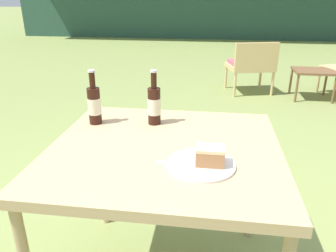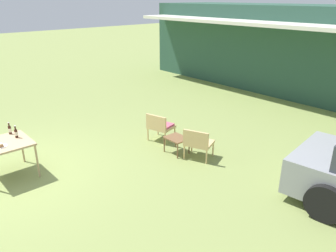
{
  "view_description": "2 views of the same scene",
  "coord_description": "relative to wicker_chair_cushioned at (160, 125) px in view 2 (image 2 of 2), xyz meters",
  "views": [
    {
      "loc": [
        0.18,
        -1.22,
        1.36
      ],
      "look_at": [
        0.0,
        0.1,
        0.81
      ],
      "focal_mm": 35.0,
      "sensor_mm": 36.0,
      "label": 1
    },
    {
      "loc": [
        6.66,
        -1.54,
        3.49
      ],
      "look_at": [
        1.78,
        2.79,
        0.9
      ],
      "focal_mm": 35.0,
      "sensor_mm": 36.0,
      "label": 2
    }
  ],
  "objects": [
    {
      "name": "ground_plane",
      "position": [
        -0.71,
        -3.47,
        -0.42
      ],
      "size": [
        60.0,
        60.0,
        0.0
      ],
      "primitive_type": "plane",
      "color": "olive"
    },
    {
      "name": "wicker_chair_cushioned",
      "position": [
        0.0,
        0.0,
        0.0
      ],
      "size": [
        0.7,
        0.64,
        0.73
      ],
      "rotation": [
        0.0,
        0.0,
        3.39
      ],
      "color": "tan",
      "rests_on": "ground_plane"
    },
    {
      "name": "garden_side_table",
      "position": [
        0.8,
        -0.17,
        -0.07
      ],
      "size": [
        0.52,
        0.42,
        0.39
      ],
      "color": "brown",
      "rests_on": "ground_plane"
    },
    {
      "name": "cola_bottle_near",
      "position": [
        -0.8,
        -3.22,
        0.44
      ],
      "size": [
        0.06,
        0.06,
        0.26
      ],
      "color": "black",
      "rests_on": "patio_table"
    },
    {
      "name": "cake_on_plate",
      "position": [
        -0.54,
        -3.61,
        0.36
      ],
      "size": [
        0.26,
        0.26,
        0.08
      ],
      "color": "white",
      "rests_on": "patio_table"
    },
    {
      "name": "cola_bottle_far",
      "position": [
        -1.08,
        -3.26,
        0.44
      ],
      "size": [
        0.06,
        0.06,
        0.26
      ],
      "color": "black",
      "rests_on": "patio_table"
    },
    {
      "name": "cabin_building",
      "position": [
        -0.75,
        7.32,
        1.19
      ],
      "size": [
        11.93,
        4.55,
        3.2
      ],
      "color": "#284C3D",
      "rests_on": "ground_plane"
    },
    {
      "name": "patio_table",
      "position": [
        -0.71,
        -3.47,
        0.27
      ],
      "size": [
        0.96,
        0.9,
        0.76
      ],
      "color": "tan",
      "rests_on": "ground_plane"
    },
    {
      "name": "wicker_chair_plain",
      "position": [
        1.35,
        -0.02,
        0.0
      ],
      "size": [
        0.74,
        0.69,
        0.73
      ],
      "rotation": [
        0.0,
        0.0,
        3.53
      ],
      "color": "tan",
      "rests_on": "ground_plane"
    }
  ]
}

